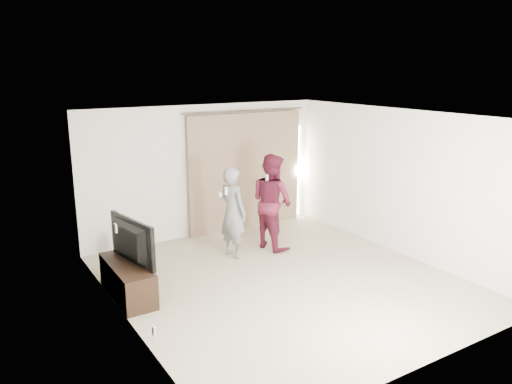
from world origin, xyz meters
The scene contains 10 objects.
floor centered at (0.00, 0.00, 0.00)m, with size 5.50×5.50×0.00m, color beige.
wall_back centered at (0.00, 2.75, 1.30)m, with size 5.00×0.04×2.60m, color white.
wall_left centered at (-2.50, 0.00, 1.30)m, with size 0.04×5.50×2.60m.
ceiling centered at (0.00, 0.00, 2.60)m, with size 5.00×5.50×0.01m, color white.
curtain centered at (0.91, 2.68, 1.20)m, with size 2.80×0.11×2.46m.
tv_console centered at (-2.27, 0.76, 0.26)m, with size 0.46×1.33×0.51m, color black.
tv centered at (-2.27, 0.76, 0.84)m, with size 1.16×0.15×0.67m, color black.
scratching_post centered at (-1.91, 2.33, 0.19)m, with size 0.35×0.35×0.47m.
person_man centered at (-0.15, 1.37, 0.81)m, with size 0.52×0.67×1.62m.
person_woman centered at (0.69, 1.39, 0.89)m, with size 0.79×0.95×1.78m.
Camera 1 is at (-4.24, -6.00, 3.30)m, focal length 35.00 mm.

